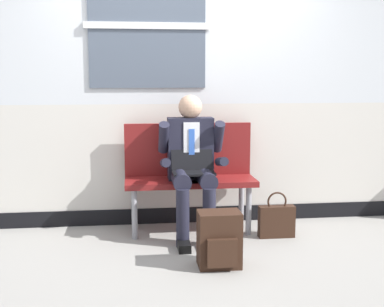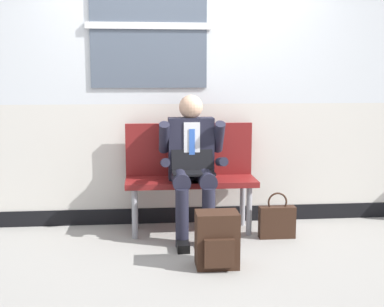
{
  "view_description": "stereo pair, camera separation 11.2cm",
  "coord_description": "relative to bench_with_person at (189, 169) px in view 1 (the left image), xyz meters",
  "views": [
    {
      "loc": [
        -0.5,
        -4.06,
        1.41
      ],
      "look_at": [
        0.01,
        0.13,
        0.75
      ],
      "focal_mm": 47.05,
      "sensor_mm": 36.0,
      "label": 1
    },
    {
      "loc": [
        -0.39,
        -4.07,
        1.41
      ],
      "look_at": [
        0.01,
        0.13,
        0.75
      ],
      "focal_mm": 47.05,
      "sensor_mm": 36.0,
      "label": 2
    }
  ],
  "objects": [
    {
      "name": "ground_plane",
      "position": [
        -0.02,
        -0.41,
        -0.56
      ],
      "size": [
        18.0,
        18.0,
        0.0
      ],
      "primitive_type": "plane",
      "color": "gray"
    },
    {
      "name": "station_wall",
      "position": [
        -0.02,
        0.27,
        0.89
      ],
      "size": [
        5.4,
        0.17,
        2.92
      ],
      "color": "silver",
      "rests_on": "ground"
    },
    {
      "name": "bench_with_person",
      "position": [
        0.0,
        0.0,
        0.0
      ],
      "size": [
        1.17,
        0.42,
        0.97
      ],
      "color": "maroon",
      "rests_on": "ground"
    },
    {
      "name": "person_seated",
      "position": [
        -0.0,
        -0.21,
        0.1
      ],
      "size": [
        0.57,
        0.7,
        1.24
      ],
      "color": "#1E1E2D",
      "rests_on": "ground"
    },
    {
      "name": "backpack",
      "position": [
        0.11,
        -0.95,
        -0.36
      ],
      "size": [
        0.31,
        0.25,
        0.42
      ],
      "color": "#331E14",
      "rests_on": "ground"
    },
    {
      "name": "handbag",
      "position": [
        0.73,
        -0.33,
        -0.41
      ],
      "size": [
        0.31,
        0.1,
        0.41
      ],
      "color": "#331E14",
      "rests_on": "ground"
    }
  ]
}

